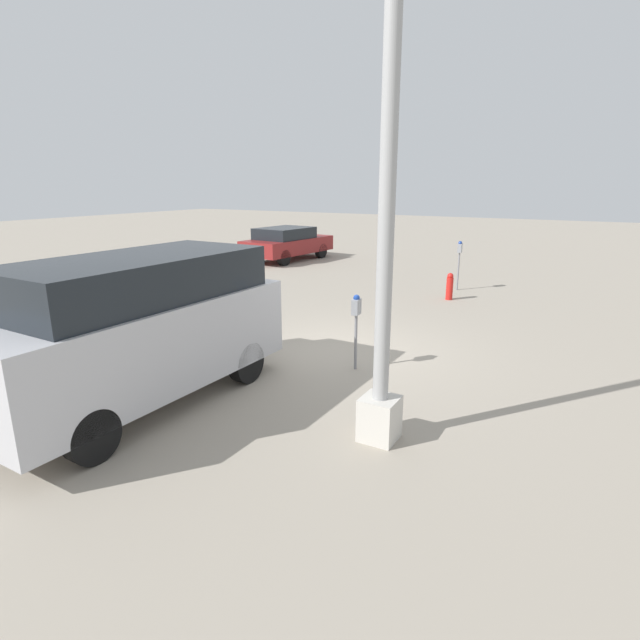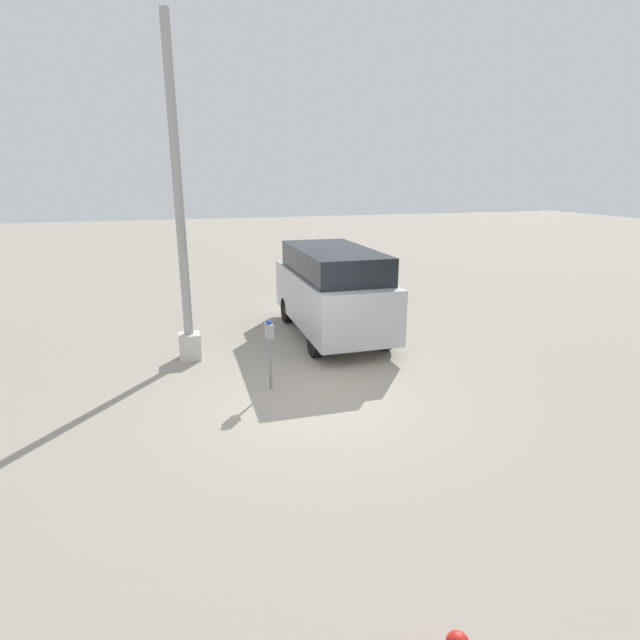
# 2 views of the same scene
# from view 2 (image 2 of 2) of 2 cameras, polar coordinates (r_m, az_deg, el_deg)

# --- Properties ---
(ground_plane) EXTENTS (80.00, 80.00, 0.00)m
(ground_plane) POSITION_cam_2_polar(r_m,az_deg,el_deg) (8.80, -0.61, -8.99)
(ground_plane) COLOR gray
(parking_meter_near) EXTENTS (0.21, 0.13, 1.30)m
(parking_meter_near) POSITION_cam_2_polar(r_m,az_deg,el_deg) (8.90, -5.80, -2.10)
(parking_meter_near) COLOR gray
(parking_meter_near) RESTS_ON ground
(lamp_post) EXTENTS (0.44, 0.44, 6.61)m
(lamp_post) POSITION_cam_2_polar(r_m,az_deg,el_deg) (10.43, -15.50, 8.68)
(lamp_post) COLOR beige
(lamp_post) RESTS_ON ground
(parked_van) EXTENTS (4.49, 1.88, 2.12)m
(parked_van) POSITION_cam_2_polar(r_m,az_deg,el_deg) (11.91, 1.39, 3.56)
(parked_van) COLOR #B2B2B7
(parked_van) RESTS_ON ground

